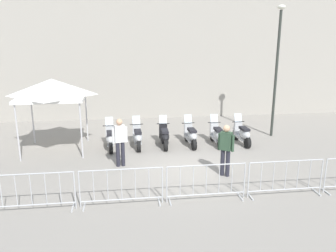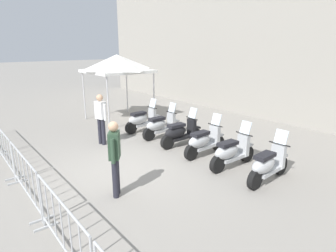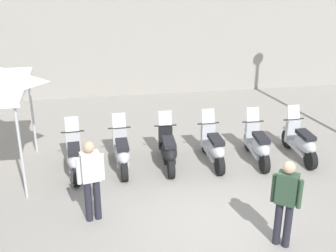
{
  "view_description": "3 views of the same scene",
  "coord_description": "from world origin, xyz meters",
  "px_view_note": "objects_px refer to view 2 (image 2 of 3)",
  "views": [
    {
      "loc": [
        -2.33,
        -10.7,
        4.37
      ],
      "look_at": [
        -0.46,
        1.92,
        1.06
      ],
      "focal_mm": 35.58,
      "sensor_mm": 36.0,
      "label": 1
    },
    {
      "loc": [
        6.28,
        -3.62,
        3.28
      ],
      "look_at": [
        -0.26,
        1.78,
        0.89
      ],
      "focal_mm": 30.59,
      "sensor_mm": 36.0,
      "label": 2
    },
    {
      "loc": [
        -2.17,
        -7.32,
        5.42
      ],
      "look_at": [
        -0.5,
        2.69,
        1.02
      ],
      "focal_mm": 49.2,
      "sensor_mm": 36.0,
      "label": 3
    }
  ],
  "objects_px": {
    "motorcycle_5": "(267,165)",
    "motorcycle_3": "(204,141)",
    "motorcycle_0": "(142,120)",
    "motorcycle_4": "(231,152)",
    "motorcycle_2": "(180,133)",
    "canopy_tent": "(117,64)",
    "officer_near_row_end": "(101,116)",
    "barrier_segment_1": "(4,149)",
    "motorcycle_1": "(161,126)",
    "barrier_segment_3": "(63,230)",
    "barrier_segment_2": "(25,178)",
    "officer_mid_plaza": "(115,155)"
  },
  "relations": [
    {
      "from": "motorcycle_1",
      "to": "officer_mid_plaza",
      "type": "xyz_separation_m",
      "value": [
        2.68,
        -3.37,
        0.53
      ]
    },
    {
      "from": "officer_near_row_end",
      "to": "motorcycle_1",
      "type": "bearing_deg",
      "value": 70.02
    },
    {
      "from": "canopy_tent",
      "to": "officer_mid_plaza",
      "type": "bearing_deg",
      "value": -30.86
    },
    {
      "from": "officer_mid_plaza",
      "to": "canopy_tent",
      "type": "xyz_separation_m",
      "value": [
        -5.95,
        3.56,
        1.53
      ]
    },
    {
      "from": "motorcycle_0",
      "to": "officer_mid_plaza",
      "type": "relative_size",
      "value": 1.0
    },
    {
      "from": "motorcycle_5",
      "to": "motorcycle_3",
      "type": "bearing_deg",
      "value": 177.53
    },
    {
      "from": "barrier_segment_2",
      "to": "canopy_tent",
      "type": "xyz_separation_m",
      "value": [
        -4.89,
        5.18,
        1.99
      ]
    },
    {
      "from": "barrier_segment_1",
      "to": "officer_near_row_end",
      "type": "xyz_separation_m",
      "value": [
        -0.01,
        2.97,
        0.45
      ]
    },
    {
      "from": "motorcycle_5",
      "to": "officer_near_row_end",
      "type": "height_order",
      "value": "officer_near_row_end"
    },
    {
      "from": "motorcycle_3",
      "to": "motorcycle_4",
      "type": "distance_m",
      "value": 1.12
    },
    {
      "from": "officer_mid_plaza",
      "to": "barrier_segment_3",
      "type": "bearing_deg",
      "value": -52.65
    },
    {
      "from": "barrier_segment_3",
      "to": "canopy_tent",
      "type": "xyz_separation_m",
      "value": [
        -7.21,
        5.21,
        1.99
      ]
    },
    {
      "from": "motorcycle_5",
      "to": "barrier_segment_1",
      "type": "xyz_separation_m",
      "value": [
        -5.19,
        -4.78,
        0.07
      ]
    },
    {
      "from": "motorcycle_5",
      "to": "barrier_segment_2",
      "type": "bearing_deg",
      "value": -120.81
    },
    {
      "from": "motorcycle_0",
      "to": "motorcycle_2",
      "type": "bearing_deg",
      "value": 0.1
    },
    {
      "from": "barrier_segment_1",
      "to": "officer_near_row_end",
      "type": "relative_size",
      "value": 1.3
    },
    {
      "from": "barrier_segment_2",
      "to": "motorcycle_1",
      "type": "bearing_deg",
      "value": 107.88
    },
    {
      "from": "motorcycle_2",
      "to": "officer_near_row_end",
      "type": "height_order",
      "value": "officer_near_row_end"
    },
    {
      "from": "motorcycle_0",
      "to": "motorcycle_4",
      "type": "distance_m",
      "value": 4.47
    },
    {
      "from": "barrier_segment_1",
      "to": "canopy_tent",
      "type": "xyz_separation_m",
      "value": [
        -2.56,
        5.14,
        1.99
      ]
    },
    {
      "from": "motorcycle_0",
      "to": "officer_near_row_end",
      "type": "height_order",
      "value": "officer_near_row_end"
    },
    {
      "from": "motorcycle_3",
      "to": "barrier_segment_3",
      "type": "height_order",
      "value": "motorcycle_3"
    },
    {
      "from": "motorcycle_1",
      "to": "canopy_tent",
      "type": "bearing_deg",
      "value": 176.79
    },
    {
      "from": "motorcycle_2",
      "to": "barrier_segment_1",
      "type": "bearing_deg",
      "value": -110.43
    },
    {
      "from": "barrier_segment_3",
      "to": "officer_near_row_end",
      "type": "relative_size",
      "value": 1.3
    },
    {
      "from": "motorcycle_2",
      "to": "canopy_tent",
      "type": "bearing_deg",
      "value": 177.03
    },
    {
      "from": "motorcycle_4",
      "to": "motorcycle_5",
      "type": "relative_size",
      "value": 1.0
    },
    {
      "from": "motorcycle_4",
      "to": "officer_near_row_end",
      "type": "relative_size",
      "value": 1.0
    },
    {
      "from": "barrier_segment_1",
      "to": "canopy_tent",
      "type": "relative_size",
      "value": 0.77
    },
    {
      "from": "motorcycle_5",
      "to": "motorcycle_4",
      "type": "bearing_deg",
      "value": 178.99
    },
    {
      "from": "canopy_tent",
      "to": "barrier_segment_3",
      "type": "bearing_deg",
      "value": -35.83
    },
    {
      "from": "officer_mid_plaza",
      "to": "motorcycle_5",
      "type": "bearing_deg",
      "value": 60.58
    },
    {
      "from": "motorcycle_0",
      "to": "barrier_segment_2",
      "type": "height_order",
      "value": "motorcycle_0"
    },
    {
      "from": "motorcycle_2",
      "to": "motorcycle_3",
      "type": "height_order",
      "value": "same"
    },
    {
      "from": "officer_near_row_end",
      "to": "canopy_tent",
      "type": "height_order",
      "value": "canopy_tent"
    },
    {
      "from": "canopy_tent",
      "to": "motorcycle_5",
      "type": "bearing_deg",
      "value": -2.71
    },
    {
      "from": "motorcycle_0",
      "to": "officer_near_row_end",
      "type": "bearing_deg",
      "value": -78.54
    },
    {
      "from": "motorcycle_1",
      "to": "officer_mid_plaza",
      "type": "bearing_deg",
      "value": -51.56
    },
    {
      "from": "motorcycle_2",
      "to": "canopy_tent",
      "type": "distance_m",
      "value": 4.86
    },
    {
      "from": "barrier_segment_1",
      "to": "canopy_tent",
      "type": "distance_m",
      "value": 6.08
    },
    {
      "from": "motorcycle_5",
      "to": "canopy_tent",
      "type": "relative_size",
      "value": 0.59
    },
    {
      "from": "barrier_segment_1",
      "to": "officer_mid_plaza",
      "type": "relative_size",
      "value": 1.3
    },
    {
      "from": "officer_near_row_end",
      "to": "barrier_segment_1",
      "type": "bearing_deg",
      "value": -89.86
    },
    {
      "from": "motorcycle_1",
      "to": "barrier_segment_3",
      "type": "distance_m",
      "value": 6.38
    },
    {
      "from": "motorcycle_0",
      "to": "barrier_segment_1",
      "type": "relative_size",
      "value": 0.77
    },
    {
      "from": "motorcycle_0",
      "to": "motorcycle_5",
      "type": "height_order",
      "value": "same"
    },
    {
      "from": "motorcycle_0",
      "to": "canopy_tent",
      "type": "bearing_deg",
      "value": 173.86
    },
    {
      "from": "officer_near_row_end",
      "to": "officer_mid_plaza",
      "type": "distance_m",
      "value": 3.67
    },
    {
      "from": "motorcycle_3",
      "to": "motorcycle_1",
      "type": "bearing_deg",
      "value": 177.79
    },
    {
      "from": "motorcycle_5",
      "to": "barrier_segment_3",
      "type": "bearing_deg",
      "value": -96.38
    }
  ]
}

